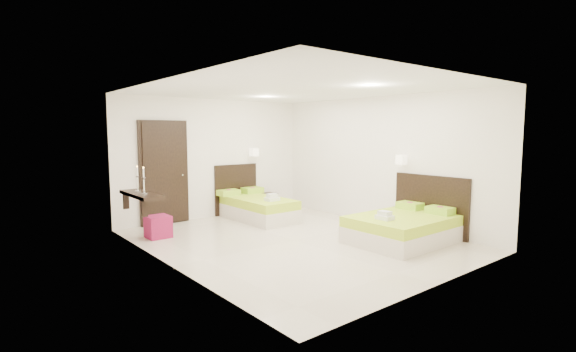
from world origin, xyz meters
TOP-DOWN VIEW (x-y plane):
  - floor at (0.00, 0.00)m, footprint 5.50×5.50m
  - bed_single at (0.52, 1.93)m, footprint 1.10×1.83m
  - bed_double at (1.45, -1.23)m, footprint 1.76×1.49m
  - nightstand at (1.28, 2.61)m, footprint 0.50×0.46m
  - ottoman at (-1.76, 1.71)m, footprint 0.39×0.39m
  - door at (-1.20, 2.70)m, footprint 1.02×0.15m
  - console_shelf at (-2.08, 1.60)m, footprint 0.35×1.20m

SIDE VIEW (x-z plane):
  - floor at x=0.00m, z-range 0.00..0.00m
  - ottoman at x=-1.76m, z-range 0.00..0.39m
  - nightstand at x=1.28m, z-range 0.00..0.41m
  - bed_double at x=1.45m, z-range -0.46..0.99m
  - bed_single at x=0.52m, z-range -0.47..1.03m
  - console_shelf at x=-2.08m, z-range 0.42..1.21m
  - door at x=-1.20m, z-range -0.02..2.12m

